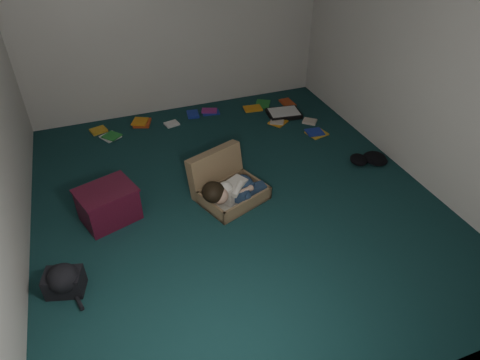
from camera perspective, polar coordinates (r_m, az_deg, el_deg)
floor at (r=4.48m, az=-0.67°, el=-2.54°), size 4.50×4.50×0.00m
wall_back at (r=5.85m, az=-8.85°, el=21.02°), size 4.50×0.00×4.50m
wall_front at (r=2.17m, az=20.14°, el=-10.69°), size 4.50×0.00×4.50m
wall_right at (r=4.81m, az=23.11°, el=15.24°), size 0.00×4.50×4.50m
suitcase at (r=4.45m, az=-1.87°, el=-0.58°), size 0.82×0.81×0.47m
person at (r=4.30m, az=-0.97°, el=-1.35°), size 0.71×0.36×0.29m
maroon_bin at (r=4.32m, az=-17.16°, el=-3.12°), size 0.63×0.56×0.36m
backpack at (r=3.81m, az=-22.40°, el=-12.42°), size 0.43×0.38×0.22m
clothing_pile at (r=5.21m, az=16.82°, el=2.83°), size 0.46×0.40×0.13m
paper_tray at (r=6.05m, az=5.88°, el=8.83°), size 0.48×0.39×0.06m
book_scatter at (r=5.94m, az=-1.83°, el=8.20°), size 2.92×1.33×0.02m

